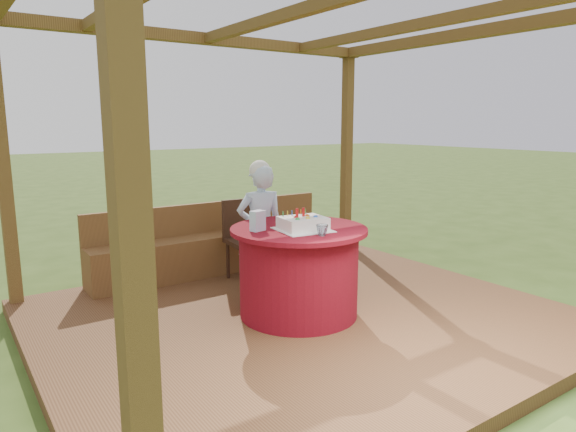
# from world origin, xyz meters

# --- Properties ---
(ground) EXTENTS (60.00, 60.00, 0.00)m
(ground) POSITION_xyz_m (0.00, 0.00, 0.00)
(ground) COLOR #334D19
(ground) RESTS_ON ground
(deck) EXTENTS (4.50, 4.00, 0.12)m
(deck) POSITION_xyz_m (0.00, 0.00, 0.06)
(deck) COLOR brown
(deck) RESTS_ON ground
(pergola) EXTENTS (4.50, 4.00, 2.72)m
(pergola) POSITION_xyz_m (0.00, 0.00, 2.41)
(pergola) COLOR brown
(pergola) RESTS_ON deck
(bench) EXTENTS (3.00, 0.42, 0.80)m
(bench) POSITION_xyz_m (0.00, 1.72, 0.38)
(bench) COLOR brown
(bench) RESTS_ON deck
(table) EXTENTS (1.23, 1.23, 0.81)m
(table) POSITION_xyz_m (-0.04, 0.02, 0.53)
(table) COLOR maroon
(table) RESTS_ON deck
(chair) EXTENTS (0.47, 0.47, 0.89)m
(chair) POSITION_xyz_m (0.12, 1.26, 0.62)
(chair) COLOR #311B0F
(chair) RESTS_ON deck
(elderly_woman) EXTENTS (0.55, 0.42, 1.37)m
(elderly_woman) POSITION_xyz_m (-0.01, 0.73, 0.81)
(elderly_woman) COLOR #96B9DF
(elderly_woman) RESTS_ON deck
(birthday_cake) EXTENTS (0.48, 0.48, 0.19)m
(birthday_cake) POSITION_xyz_m (-0.07, -0.08, 0.99)
(birthday_cake) COLOR white
(birthday_cake) RESTS_ON table
(gift_bag) EXTENTS (0.14, 0.11, 0.18)m
(gift_bag) POSITION_xyz_m (-0.41, 0.12, 1.02)
(gift_bag) COLOR #F09BD1
(gift_bag) RESTS_ON table
(drinking_glass) EXTENTS (0.11, 0.11, 0.09)m
(drinking_glass) POSITION_xyz_m (-0.07, -0.35, 0.98)
(drinking_glass) COLOR white
(drinking_glass) RESTS_ON table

